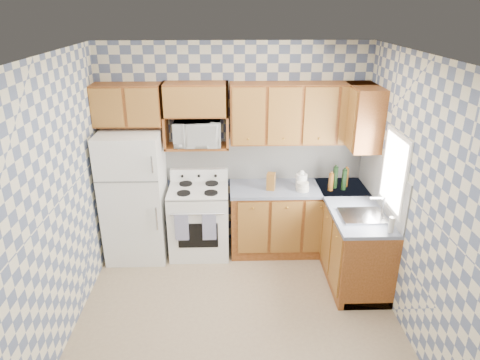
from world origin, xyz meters
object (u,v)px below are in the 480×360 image
refrigerator (135,196)px  microwave (198,133)px  electric_kettle (301,181)px  stove_body (199,221)px

refrigerator → microwave: 1.14m
microwave → electric_kettle: microwave is taller
refrigerator → stove_body: bearing=1.8°
electric_kettle → refrigerator: bearing=-179.4°
stove_body → electric_kettle: electric_kettle is taller
refrigerator → electric_kettle: (2.12, 0.02, 0.17)m
refrigerator → electric_kettle: refrigerator is taller
electric_kettle → stove_body: bearing=179.9°
electric_kettle → microwave: bearing=172.6°
refrigerator → stove_body: 0.89m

